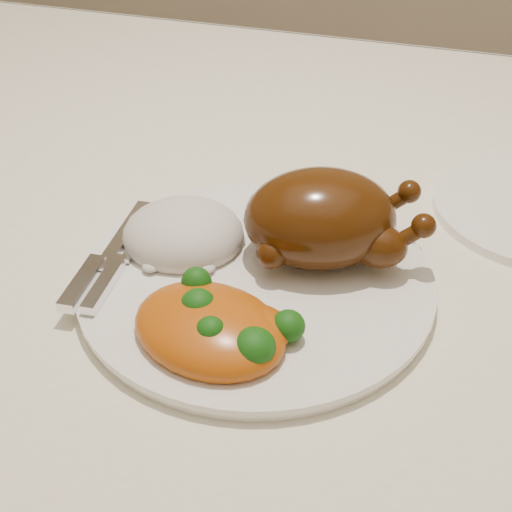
% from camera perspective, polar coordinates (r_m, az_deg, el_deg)
% --- Properties ---
extents(dining_table, '(1.60, 0.90, 0.76)m').
position_cam_1_polar(dining_table, '(0.75, 2.66, -3.97)').
color(dining_table, brown).
rests_on(dining_table, floor).
extents(tablecloth, '(1.73, 1.03, 0.18)m').
position_cam_1_polar(tablecloth, '(0.70, 2.82, 0.58)').
color(tablecloth, white).
rests_on(tablecloth, dining_table).
extents(dinner_plate, '(0.33, 0.33, 0.01)m').
position_cam_1_polar(dinner_plate, '(0.60, 0.00, -2.01)').
color(dinner_plate, white).
rests_on(dinner_plate, tablecloth).
extents(roast_chicken, '(0.17, 0.14, 0.08)m').
position_cam_1_polar(roast_chicken, '(0.60, 5.50, 3.03)').
color(roast_chicken, '#472207').
rests_on(roast_chicken, dinner_plate).
extents(rice_mound, '(0.13, 0.12, 0.06)m').
position_cam_1_polar(rice_mound, '(0.63, -5.81, 1.69)').
color(rice_mound, white).
rests_on(rice_mound, dinner_plate).
extents(mac_and_cheese, '(0.14, 0.13, 0.05)m').
position_cam_1_polar(mac_and_cheese, '(0.53, -3.15, -5.74)').
color(mac_and_cheese, '#C1530C').
rests_on(mac_and_cheese, dinner_plate).
extents(cutlery, '(0.04, 0.16, 0.01)m').
position_cam_1_polar(cutlery, '(0.61, -11.89, -0.85)').
color(cutlery, silver).
rests_on(cutlery, dinner_plate).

